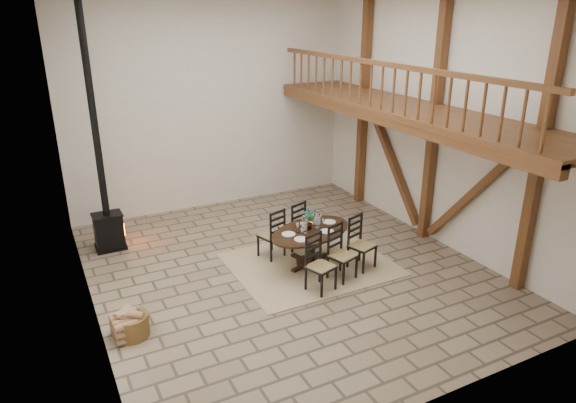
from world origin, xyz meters
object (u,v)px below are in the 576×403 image
wood_stove (104,197)px  log_basket (131,325)px  log_stack (124,327)px  dining_table (315,247)px

wood_stove → log_basket: size_ratio=9.23×
wood_stove → log_stack: 3.46m
log_stack → wood_stove: bearing=84.4°
wood_stove → log_stack: (-0.33, -3.31, -0.97)m
dining_table → log_basket: (-3.61, -0.67, -0.21)m
wood_stove → log_stack: bearing=-96.5°
wood_stove → log_basket: (-0.22, -3.31, -0.95)m
dining_table → log_stack: bearing=172.1°
log_basket → log_stack: bearing=-179.9°
wood_stove → log_basket: wood_stove is taller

